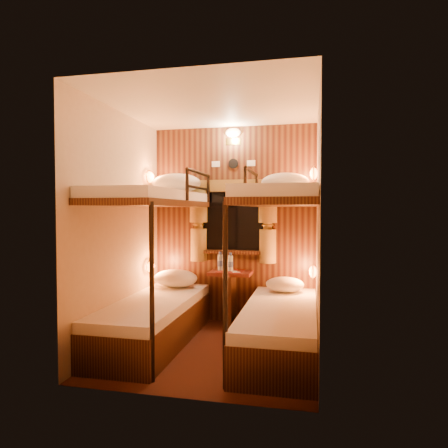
% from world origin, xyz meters
% --- Properties ---
extents(floor, '(2.10, 2.10, 0.00)m').
position_xyz_m(floor, '(0.00, 0.00, 0.00)').
color(floor, '#391A0F').
rests_on(floor, ground).
extents(ceiling, '(2.10, 2.10, 0.00)m').
position_xyz_m(ceiling, '(0.00, 0.00, 2.40)').
color(ceiling, silver).
rests_on(ceiling, wall_back).
extents(wall_back, '(2.40, 0.00, 2.40)m').
position_xyz_m(wall_back, '(0.00, 1.05, 1.20)').
color(wall_back, '#C6B293').
rests_on(wall_back, floor).
extents(wall_front, '(2.40, 0.00, 2.40)m').
position_xyz_m(wall_front, '(0.00, -1.05, 1.20)').
color(wall_front, '#C6B293').
rests_on(wall_front, floor).
extents(wall_left, '(0.00, 2.40, 2.40)m').
position_xyz_m(wall_left, '(-1.00, 0.00, 1.20)').
color(wall_left, '#C6B293').
rests_on(wall_left, floor).
extents(wall_right, '(0.00, 2.40, 2.40)m').
position_xyz_m(wall_right, '(1.00, 0.00, 1.20)').
color(wall_right, '#C6B293').
rests_on(wall_right, floor).
extents(back_panel, '(2.00, 0.03, 2.40)m').
position_xyz_m(back_panel, '(0.00, 1.04, 1.20)').
color(back_panel, '#32150E').
rests_on(back_panel, floor).
extents(bunk_left, '(0.72, 1.90, 1.82)m').
position_xyz_m(bunk_left, '(-0.65, 0.07, 0.56)').
color(bunk_left, '#32150E').
rests_on(bunk_left, floor).
extents(bunk_right, '(0.72, 1.90, 1.82)m').
position_xyz_m(bunk_right, '(0.65, 0.07, 0.56)').
color(bunk_right, '#32150E').
rests_on(bunk_right, floor).
extents(window, '(1.00, 0.12, 0.79)m').
position_xyz_m(window, '(0.00, 1.00, 1.18)').
color(window, black).
rests_on(window, back_panel).
extents(curtains, '(1.10, 0.22, 1.00)m').
position_xyz_m(curtains, '(0.00, 0.97, 1.26)').
color(curtains, olive).
rests_on(curtains, back_panel).
extents(back_fixtures, '(0.54, 0.09, 0.48)m').
position_xyz_m(back_fixtures, '(0.00, 1.00, 2.25)').
color(back_fixtures, black).
rests_on(back_fixtures, back_panel).
extents(reading_lamps, '(2.00, 0.20, 1.25)m').
position_xyz_m(reading_lamps, '(-0.00, 0.70, 1.24)').
color(reading_lamps, orange).
rests_on(reading_lamps, wall_left).
extents(table, '(0.50, 0.34, 0.66)m').
position_xyz_m(table, '(0.00, 0.85, 0.41)').
color(table, '#571D13').
rests_on(table, floor).
extents(bottle_left, '(0.07, 0.07, 0.23)m').
position_xyz_m(bottle_left, '(-0.13, 0.88, 0.75)').
color(bottle_left, '#99BFE5').
rests_on(bottle_left, table).
extents(bottle_right, '(0.06, 0.06, 0.22)m').
position_xyz_m(bottle_right, '(-0.00, 0.85, 0.75)').
color(bottle_right, '#99BFE5').
rests_on(bottle_right, table).
extents(sachet_a, '(0.10, 0.09, 0.01)m').
position_xyz_m(sachet_a, '(0.09, 0.77, 0.65)').
color(sachet_a, silver).
rests_on(sachet_a, table).
extents(sachet_b, '(0.09, 0.07, 0.01)m').
position_xyz_m(sachet_b, '(0.04, 0.84, 0.65)').
color(sachet_b, silver).
rests_on(sachet_b, table).
extents(pillow_lower_left, '(0.53, 0.38, 0.21)m').
position_xyz_m(pillow_lower_left, '(-0.65, 0.73, 0.56)').
color(pillow_lower_left, silver).
rests_on(pillow_lower_left, bunk_left).
extents(pillow_lower_right, '(0.43, 0.31, 0.17)m').
position_xyz_m(pillow_lower_right, '(0.65, 0.73, 0.54)').
color(pillow_lower_right, silver).
rests_on(pillow_lower_right, bunk_right).
extents(pillow_upper_left, '(0.59, 0.42, 0.23)m').
position_xyz_m(pillow_upper_left, '(-0.65, 0.78, 1.70)').
color(pillow_upper_left, silver).
rests_on(pillow_upper_left, bunk_left).
extents(pillow_upper_right, '(0.53, 0.38, 0.21)m').
position_xyz_m(pillow_upper_right, '(0.65, 0.68, 1.69)').
color(pillow_upper_right, silver).
rests_on(pillow_upper_right, bunk_right).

